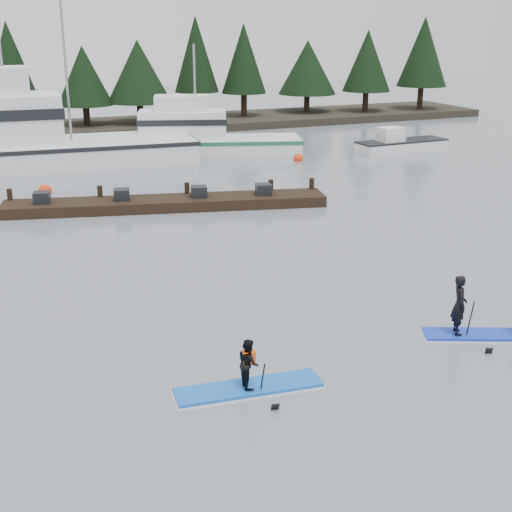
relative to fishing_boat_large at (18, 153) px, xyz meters
name	(u,v)px	position (x,y,z in m)	size (l,w,h in m)	color
ground	(349,368)	(5.18, -29.72, -0.83)	(160.00, 160.00, 0.00)	slate
far_shore	(75,129)	(5.18, 12.28, -0.53)	(70.00, 8.00, 0.60)	#2D281E
treeline	(75,133)	(5.18, 12.28, -0.83)	(60.00, 4.00, 8.00)	black
fishing_boat_large	(18,153)	(0.00, 0.00, 0.00)	(19.59, 6.72, 10.69)	white
fishing_boat_medium	(200,145)	(11.35, 0.50, -0.31)	(12.72, 7.08, 7.59)	white
skiff	(401,146)	(23.73, -4.13, -0.46)	(6.20, 1.86, 0.72)	white
floating_dock	(167,203)	(5.34, -12.70, -0.58)	(14.60, 1.95, 0.49)	black
buoy_d	(268,191)	(11.01, -11.27, -0.83)	(0.59, 0.59, 0.59)	#FF320C
buoy_b	(46,194)	(0.55, -7.67, -0.83)	(0.64, 0.64, 0.64)	#FF320C
buoy_c	(298,161)	(16.00, -4.53, -0.83)	(0.58, 0.58, 0.58)	#FF320C
paddleboard_solo	(249,377)	(2.44, -29.82, -0.45)	(3.53, 1.26, 1.79)	blue
paddleboard_duo	(485,317)	(9.46, -29.54, -0.22)	(3.38, 2.09, 2.25)	#1535CB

